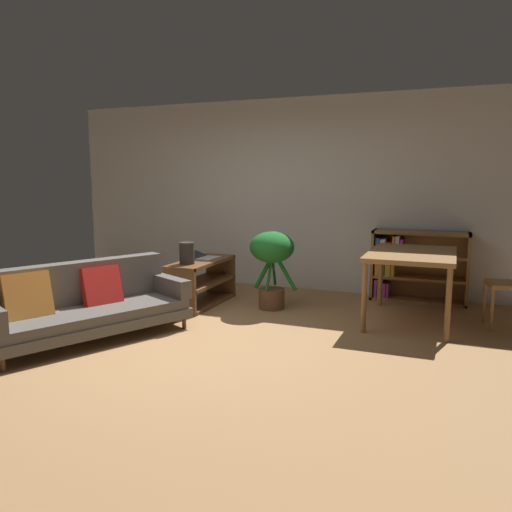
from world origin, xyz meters
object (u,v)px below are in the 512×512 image
(desk_speaker, at_px, (187,253))
(bookshelf, at_px, (412,265))
(dining_table, at_px, (412,259))
(open_laptop, at_px, (204,257))
(media_console, at_px, (201,282))
(fabric_couch, at_px, (84,304))
(potted_floor_plant, at_px, (272,257))

(desk_speaker, bearing_deg, bookshelf, 31.48)
(desk_speaker, xyz_separation_m, dining_table, (2.55, 0.49, 0.01))
(desk_speaker, height_order, bookshelf, bookshelf)
(open_laptop, bearing_deg, dining_table, 0.84)
(open_laptop, xyz_separation_m, dining_table, (2.56, 0.04, 0.12))
(media_console, xyz_separation_m, open_laptop, (-0.04, 0.14, 0.30))
(media_console, height_order, desk_speaker, desk_speaker)
(fabric_couch, relative_size, bookshelf, 1.74)
(open_laptop, relative_size, desk_speaker, 1.52)
(open_laptop, bearing_deg, media_console, -74.70)
(potted_floor_plant, relative_size, bookshelf, 0.80)
(open_laptop, xyz_separation_m, desk_speaker, (0.01, -0.45, 0.11))
(media_console, xyz_separation_m, dining_table, (2.52, 0.18, 0.42))
(fabric_couch, bearing_deg, bookshelf, 44.61)
(fabric_couch, xyz_separation_m, media_console, (0.44, 1.65, -0.06))
(desk_speaker, distance_m, dining_table, 2.59)
(fabric_couch, height_order, dining_table, dining_table)
(dining_table, bearing_deg, desk_speaker, -169.18)
(dining_table, height_order, bookshelf, bookshelf)
(potted_floor_plant, bearing_deg, dining_table, 1.61)
(desk_speaker, distance_m, bookshelf, 2.91)
(media_console, xyz_separation_m, desk_speaker, (-0.03, -0.31, 0.41))
(fabric_couch, bearing_deg, potted_floor_plant, 52.93)
(media_console, distance_m, dining_table, 2.56)
(fabric_couch, xyz_separation_m, dining_table, (2.97, 1.83, 0.36))
(fabric_couch, distance_m, potted_floor_plant, 2.25)
(media_console, height_order, potted_floor_plant, potted_floor_plant)
(desk_speaker, height_order, potted_floor_plant, potted_floor_plant)
(media_console, height_order, dining_table, dining_table)
(media_console, distance_m, bookshelf, 2.73)
(fabric_couch, height_order, desk_speaker, desk_speaker)
(fabric_couch, bearing_deg, desk_speaker, 72.65)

